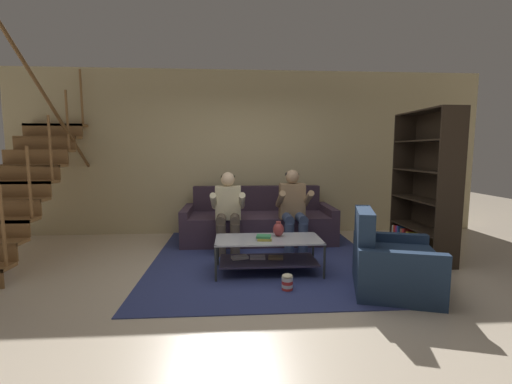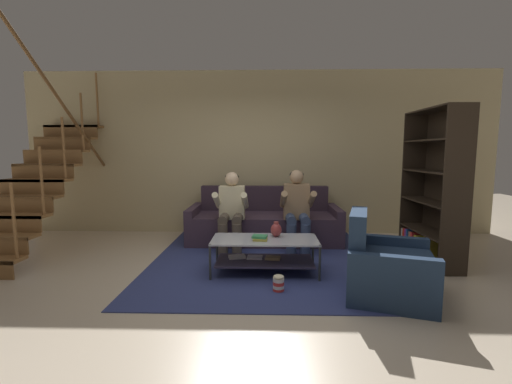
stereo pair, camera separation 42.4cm
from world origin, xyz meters
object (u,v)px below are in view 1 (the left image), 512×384
(bookshelf, at_px, (424,198))
(coffee_table, at_px, (267,250))
(person_seated_left, at_px, (228,208))
(vase, at_px, (278,229))
(book_stack, at_px, (264,238))
(person_seated_right, at_px, (293,206))
(armchair, at_px, (391,265))
(couch, at_px, (258,223))
(popcorn_tub, at_px, (287,282))

(bookshelf, bearing_deg, coffee_table, -166.05)
(person_seated_left, distance_m, vase, 1.08)
(book_stack, bearing_deg, person_seated_left, 113.19)
(person_seated_right, relative_size, armchair, 1.13)
(couch, relative_size, armchair, 2.29)
(couch, distance_m, vase, 1.45)
(person_seated_left, xyz_separation_m, armchair, (1.74, -1.61, -0.36))
(couch, height_order, person_seated_left, person_seated_left)
(coffee_table, relative_size, vase, 6.87)
(person_seated_left, relative_size, bookshelf, 0.58)
(armchair, bearing_deg, vase, 145.50)
(couch, relative_size, vase, 13.14)
(coffee_table, relative_size, armchair, 1.20)
(coffee_table, distance_m, book_stack, 0.20)
(couch, distance_m, armchair, 2.51)
(person_seated_right, height_order, vase, person_seated_right)
(bookshelf, relative_size, popcorn_tub, 11.19)
(coffee_table, height_order, popcorn_tub, coffee_table)
(book_stack, relative_size, bookshelf, 0.09)
(bookshelf, xyz_separation_m, popcorn_tub, (-2.12, -1.13, -0.74))
(person_seated_left, height_order, coffee_table, person_seated_left)
(coffee_table, distance_m, armchair, 1.41)
(person_seated_left, relative_size, book_stack, 6.13)
(book_stack, bearing_deg, vase, 42.60)
(person_seated_right, relative_size, book_stack, 6.31)
(person_seated_left, bearing_deg, coffee_table, -62.86)
(couch, relative_size, coffee_table, 1.91)
(armchair, bearing_deg, person_seated_left, 137.26)
(person_seated_left, bearing_deg, vase, -53.11)
(coffee_table, xyz_separation_m, popcorn_tub, (0.16, -0.57, -0.19))
(coffee_table, bearing_deg, person_seated_right, 63.22)
(person_seated_left, distance_m, popcorn_tub, 1.75)
(book_stack, relative_size, armchair, 0.18)
(person_seated_right, bearing_deg, armchair, -64.58)
(person_seated_left, height_order, person_seated_right, person_seated_right)
(book_stack, height_order, popcorn_tub, book_stack)
(person_seated_right, bearing_deg, vase, -111.40)
(vase, bearing_deg, armchair, -34.50)
(book_stack, bearing_deg, person_seated_right, 62.82)
(person_seated_right, bearing_deg, book_stack, -117.18)
(person_seated_right, height_order, bookshelf, bookshelf)
(couch, xyz_separation_m, bookshelf, (2.28, -0.96, 0.54))
(person_seated_left, bearing_deg, popcorn_tub, -66.96)
(person_seated_right, xyz_separation_m, vase, (-0.34, -0.86, -0.15))
(coffee_table, bearing_deg, vase, 34.97)
(couch, xyz_separation_m, person_seated_left, (-0.49, -0.57, 0.35))
(vase, xyz_separation_m, book_stack, (-0.20, -0.18, -0.06))
(armchair, bearing_deg, popcorn_tub, 175.55)
(person_seated_left, relative_size, coffee_table, 0.91)
(couch, distance_m, person_seated_right, 0.83)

